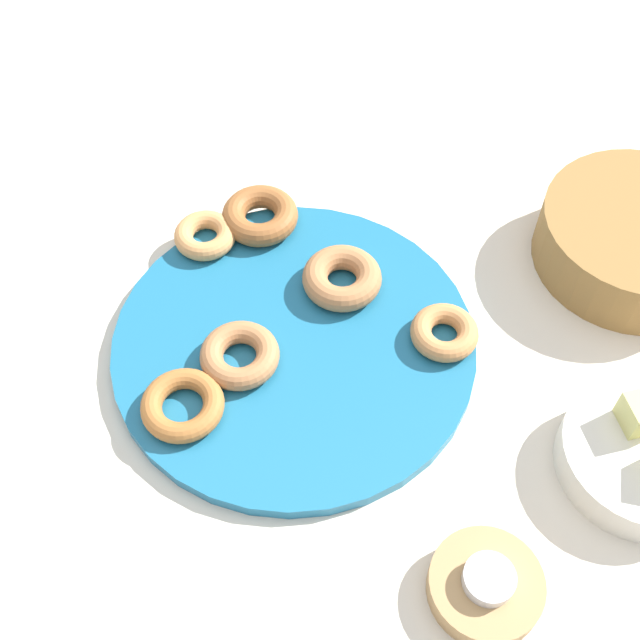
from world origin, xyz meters
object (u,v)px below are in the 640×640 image
(donut_plate, at_px, (294,344))
(donut_4, at_px, (205,235))
(basket, at_px, (636,239))
(tealight, at_px, (489,579))
(donut_5, at_px, (444,332))
(candle_holder, at_px, (485,586))
(donut_0, at_px, (240,355))
(donut_2, at_px, (260,216))
(donut_1, at_px, (183,405))
(donut_3, at_px, (342,278))

(donut_plate, distance_m, donut_4, 0.19)
(basket, bearing_deg, tealight, -39.85)
(donut_5, height_order, candle_holder, donut_5)
(donut_0, distance_m, donut_2, 0.21)
(donut_plate, distance_m, donut_1, 0.15)
(donut_2, height_order, donut_4, donut_2)
(donut_2, relative_size, donut_3, 1.02)
(donut_4, xyz_separation_m, candle_holder, (0.47, 0.21, -0.02))
(donut_plate, relative_size, donut_0, 4.68)
(donut_2, height_order, donut_3, same)
(donut_0, height_order, donut_4, donut_0)
(donut_plate, distance_m, donut_5, 0.17)
(donut_5, bearing_deg, donut_plate, -100.35)
(donut_3, height_order, basket, basket)
(donut_1, distance_m, candle_holder, 0.35)
(donut_2, distance_m, donut_4, 0.07)
(donut_1, distance_m, donut_4, 0.24)
(donut_4, height_order, candle_holder, donut_4)
(donut_plate, height_order, candle_holder, candle_holder)
(donut_5, bearing_deg, donut_3, -134.60)
(tealight, bearing_deg, donut_3, -170.92)
(tealight, height_order, basket, basket)
(donut_4, height_order, basket, basket)
(donut_3, height_order, candle_holder, donut_3)
(donut_plate, height_order, donut_2, donut_2)
(donut_4, distance_m, candle_holder, 0.52)
(donut_plate, relative_size, basket, 1.74)
(donut_0, bearing_deg, donut_5, 86.94)
(donut_1, distance_m, donut_5, 0.30)
(donut_0, distance_m, donut_1, 0.08)
(donut_2, bearing_deg, basket, 73.73)
(tealight, bearing_deg, donut_1, -132.66)
(donut_5, distance_m, tealight, 0.28)
(donut_4, relative_size, candle_holder, 0.70)
(donut_0, distance_m, donut_5, 0.23)
(donut_2, bearing_deg, donut_1, -25.47)
(donut_3, bearing_deg, tealight, 9.08)
(donut_0, distance_m, donut_3, 0.16)
(donut_2, height_order, tealight, donut_2)
(donut_2, bearing_deg, donut_3, 34.28)
(donut_3, relative_size, donut_5, 1.22)
(candle_holder, bearing_deg, donut_1, -132.66)
(donut_3, bearing_deg, donut_2, -145.72)
(donut_plate, relative_size, tealight, 8.47)
(basket, bearing_deg, donut_5, -72.23)
(donut_1, relative_size, donut_4, 1.17)
(donut_3, bearing_deg, donut_0, -57.62)
(donut_plate, xyz_separation_m, donut_0, (0.02, -0.06, 0.02))
(donut_0, xyz_separation_m, donut_2, (-0.20, 0.05, 0.00))
(tealight, bearing_deg, donut_0, -146.45)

